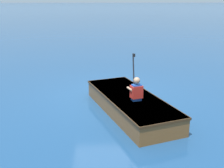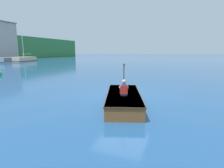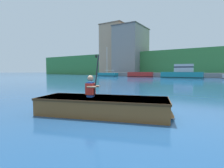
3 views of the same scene
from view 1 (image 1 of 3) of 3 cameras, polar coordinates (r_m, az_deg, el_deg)
The scene contains 3 objects.
ground_plane at distance 9.10m, azimuth -0.64°, elevation -2.41°, with size 300.00×300.00×0.00m, color navy.
rowboat_foreground at distance 7.78m, azimuth 3.54°, elevation -3.80°, with size 3.86×2.40×0.49m.
person_paddler at distance 7.27m, azimuth 4.96°, elevation -1.21°, with size 0.41×0.42×1.20m.
Camera 1 is at (-8.56, 0.37, 3.07)m, focal length 45.00 mm.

